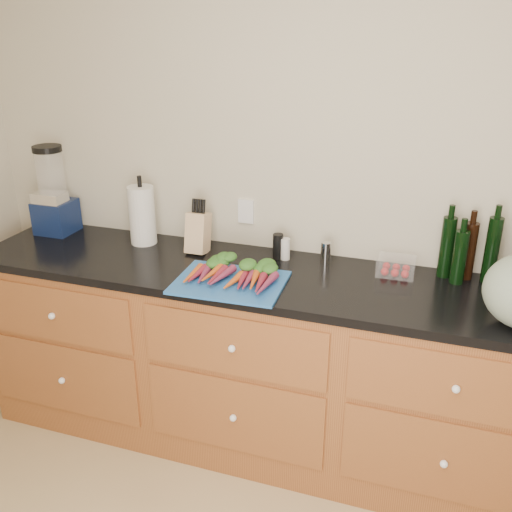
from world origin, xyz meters
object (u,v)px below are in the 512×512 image
(carrots, at_px, (233,273))
(knife_block, at_px, (198,233))
(blender_appliance, at_px, (53,196))
(tomato_box, at_px, (396,266))
(paper_towel, at_px, (142,215))
(cutting_board, at_px, (230,282))

(carrots, xyz_separation_m, knife_block, (-0.28, 0.26, 0.06))
(carrots, relative_size, blender_appliance, 0.81)
(knife_block, distance_m, tomato_box, 0.95)
(paper_towel, xyz_separation_m, knife_block, (0.31, -0.02, -0.05))
(blender_appliance, relative_size, knife_block, 2.37)
(blender_appliance, distance_m, paper_towel, 0.52)
(carrots, bearing_deg, tomato_box, 23.62)
(cutting_board, relative_size, tomato_box, 2.84)
(paper_towel, relative_size, knife_block, 1.51)
(paper_towel, height_order, tomato_box, paper_towel)
(cutting_board, height_order, carrots, carrots)
(cutting_board, distance_m, tomato_box, 0.75)
(carrots, relative_size, tomato_box, 2.27)
(blender_appliance, relative_size, paper_towel, 1.57)
(carrots, height_order, blender_appliance, blender_appliance)
(cutting_board, xyz_separation_m, paper_towel, (-0.59, 0.32, 0.14))
(knife_block, bearing_deg, tomato_box, 1.81)
(cutting_board, distance_m, blender_appliance, 1.18)
(knife_block, bearing_deg, carrots, -43.35)
(paper_towel, distance_m, tomato_box, 1.27)
(cutting_board, relative_size, paper_towel, 1.58)
(knife_block, bearing_deg, paper_towel, 176.35)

